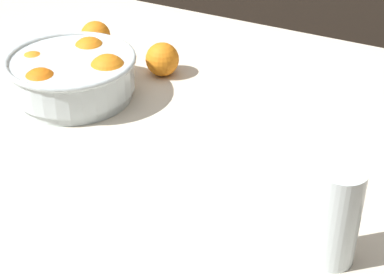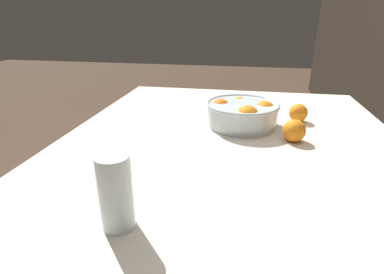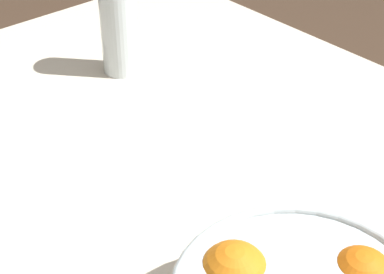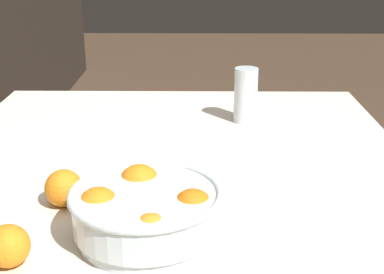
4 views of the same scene
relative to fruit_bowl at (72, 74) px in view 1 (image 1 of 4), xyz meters
name	(u,v)px [view 1 (image 1 of 4)]	position (x,y,z in m)	size (l,w,h in m)	color
dining_table	(145,150)	(0.19, -0.03, -0.11)	(1.49, 1.14, 0.72)	beige
fruit_bowl	(72,74)	(0.00, 0.00, 0.00)	(0.27, 0.27, 0.10)	silver
juice_glass	(336,221)	(0.62, -0.23, 0.02)	(0.07, 0.07, 0.16)	#F4A314
orange_loose_near_bowl	(162,59)	(0.11, 0.17, -0.01)	(0.07, 0.07, 0.07)	orange
orange_loose_front	(96,36)	(-0.09, 0.21, -0.02)	(0.07, 0.07, 0.07)	orange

